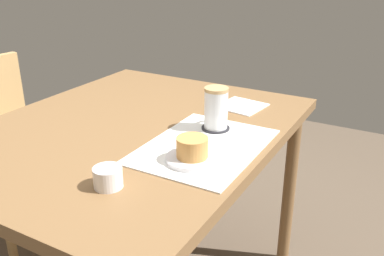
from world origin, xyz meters
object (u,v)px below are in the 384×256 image
at_px(coffee_mug, 216,108).
at_px(sugar_bowl, 108,177).
at_px(pastry_plate, 192,159).
at_px(wooden_chair, 5,146).
at_px(pastry, 192,147).
at_px(dining_table, 133,148).

xyz_separation_m(coffee_mug, sugar_bowl, (-0.44, 0.07, -0.05)).
xyz_separation_m(pastry_plate, coffee_mug, (0.23, 0.04, 0.06)).
bearing_deg(wooden_chair, pastry_plate, 86.73).
bearing_deg(wooden_chair, pastry, 86.73).
bearing_deg(pastry_plate, sugar_bowl, 152.08).
bearing_deg(pastry, coffee_mug, 10.78).
xyz_separation_m(dining_table, coffee_mug, (0.11, -0.25, 0.15)).
bearing_deg(coffee_mug, pastry_plate, -169.22).
distance_m(dining_table, pastry_plate, 0.33).
bearing_deg(dining_table, pastry, -112.65).
height_order(dining_table, coffee_mug, coffee_mug).
height_order(dining_table, sugar_bowl, sugar_bowl).
xyz_separation_m(dining_table, pastry_plate, (-0.12, -0.29, 0.09)).
distance_m(wooden_chair, sugar_bowl, 1.06).
relative_size(wooden_chair, pastry_plate, 5.79).
distance_m(wooden_chair, pastry_plate, 1.10).
bearing_deg(pastry_plate, coffee_mug, 10.78).
bearing_deg(dining_table, coffee_mug, -66.61).
height_order(pastry_plate, sugar_bowl, sugar_bowl).
xyz_separation_m(pastry_plate, sugar_bowl, (-0.21, 0.11, 0.02)).
height_order(pastry_plate, coffee_mug, coffee_mug).
height_order(wooden_chair, pastry, wooden_chair).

